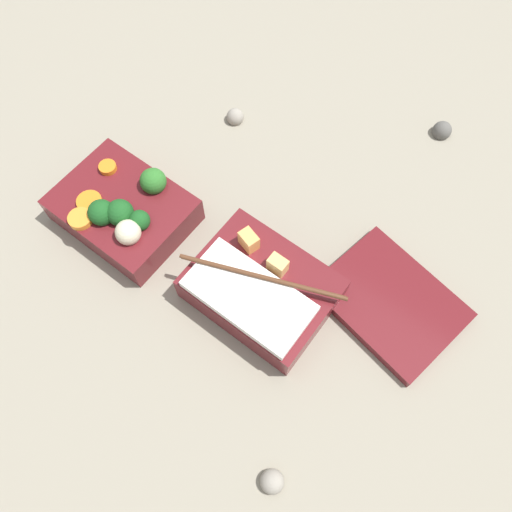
{
  "coord_description": "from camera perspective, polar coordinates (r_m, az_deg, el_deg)",
  "views": [
    {
      "loc": [
        0.25,
        -0.2,
        0.61
      ],
      "look_at": [
        0.09,
        0.02,
        0.05
      ],
      "focal_mm": 35.0,
      "sensor_mm": 36.0,
      "label": 1
    }
  ],
  "objects": [
    {
      "name": "bento_lid",
      "position": [
        0.67,
        15.12,
        -5.07
      ],
      "size": [
        0.19,
        0.16,
        0.02
      ],
      "primitive_type": "cube",
      "rotation": [
        0.0,
        0.0,
        -0.19
      ],
      "color": "maroon",
      "rests_on": "ground_plane"
    },
    {
      "name": "pebble_2",
      "position": [
        0.84,
        20.48,
        13.28
      ],
      "size": [
        0.03,
        0.03,
        0.03
      ],
      "primitive_type": "sphere",
      "color": "#595651",
      "rests_on": "ground_plane"
    },
    {
      "name": "pebble_0",
      "position": [
        0.81,
        -2.4,
        15.59
      ],
      "size": [
        0.03,
        0.03,
        0.03
      ],
      "primitive_type": "sphere",
      "color": "gray",
      "rests_on": "ground_plane"
    },
    {
      "name": "bento_tray_rice",
      "position": [
        0.63,
        0.58,
        -3.68
      ],
      "size": [
        0.2,
        0.13,
        0.07
      ],
      "color": "maroon",
      "rests_on": "ground_plane"
    },
    {
      "name": "pebble_1",
      "position": [
        0.61,
        1.85,
        -24.36
      ],
      "size": [
        0.03,
        0.03,
        0.03
      ],
      "primitive_type": "sphere",
      "color": "gray",
      "rests_on": "ground_plane"
    },
    {
      "name": "bento_tray_vegetable",
      "position": [
        0.71,
        -14.87,
        5.14
      ],
      "size": [
        0.18,
        0.14,
        0.07
      ],
      "color": "maroon",
      "rests_on": "ground_plane"
    },
    {
      "name": "ground_plane",
      "position": [
        0.69,
        -6.95,
        0.88
      ],
      "size": [
        3.0,
        3.0,
        0.0
      ],
      "primitive_type": "plane",
      "color": "gray"
    }
  ]
}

